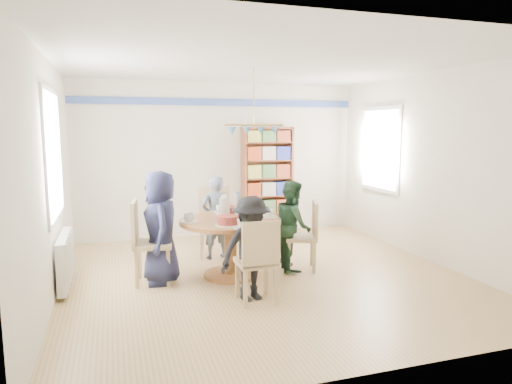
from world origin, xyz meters
name	(u,v)px	position (x,y,z in m)	size (l,w,h in m)	color
ground	(265,276)	(0.00, 0.00, 0.00)	(5.00, 5.00, 0.00)	tan
room_shell	(228,146)	(-0.26, 0.87, 1.65)	(5.00, 5.00, 5.00)	white
radiator	(65,260)	(-2.42, 0.30, 0.35)	(0.12, 1.00, 0.60)	silver
dining_table	(230,234)	(-0.42, 0.15, 0.56)	(1.30, 1.30, 0.75)	brown
chair_left	(145,238)	(-1.48, 0.20, 0.57)	(0.52, 0.52, 1.04)	tan
chair_right	(307,233)	(0.63, 0.11, 0.51)	(0.52, 0.52, 0.93)	tan
chair_far	(214,218)	(-0.41, 1.18, 0.57)	(0.54, 0.54, 1.04)	tan
chair_near	(258,258)	(-0.38, -0.86, 0.52)	(0.42, 0.42, 0.94)	tan
person_left	(161,227)	(-1.30, 0.16, 0.70)	(0.68, 0.44, 1.40)	#191C38
person_right	(293,225)	(0.45, 0.18, 0.61)	(0.59, 0.46, 1.22)	black
person_far	(215,217)	(-0.43, 1.02, 0.61)	(0.45, 0.29, 1.22)	gray
person_near	(251,249)	(-0.41, -0.72, 0.59)	(0.76, 0.43, 1.17)	black
bookshelf	(267,181)	(0.83, 2.34, 0.95)	(0.92, 0.27, 1.92)	brown
tableware	(228,213)	(-0.45, 0.18, 0.82)	(1.27, 1.27, 0.33)	white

